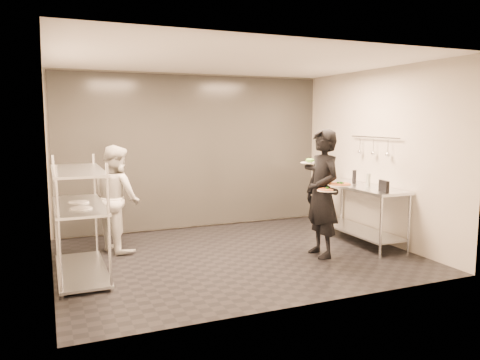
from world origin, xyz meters
name	(u,v)px	position (x,y,z in m)	size (l,w,h in m)	color
room_shell	(209,155)	(0.00, 1.18, 1.40)	(5.00, 4.00, 2.80)	black
pass_rack	(80,216)	(-2.15, 0.00, 0.77)	(0.60, 1.60, 1.50)	silver
prep_counter	(359,203)	(2.18, 0.00, 0.63)	(0.60, 1.80, 0.92)	silver
utensil_rail	(374,147)	(2.43, 0.00, 1.55)	(0.07, 1.20, 0.31)	silver
waiter	(322,193)	(1.15, -0.49, 0.93)	(0.67, 0.44, 1.85)	black
chef	(117,198)	(-1.55, 0.96, 0.81)	(0.78, 0.61, 1.61)	beige
pizza_plate_near	(327,190)	(1.08, -0.73, 1.02)	(0.29, 0.29, 0.05)	white
pizza_plate_far	(340,184)	(1.26, -0.76, 1.09)	(0.34, 0.34, 0.05)	white
salad_plate	(310,161)	(1.11, -0.21, 1.37)	(0.28, 0.28, 0.07)	white
pos_monitor	(384,186)	(2.06, -0.72, 1.01)	(0.05, 0.25, 0.18)	black
bottle_green	(326,173)	(2.05, 0.80, 1.05)	(0.07, 0.07, 0.26)	gray
bottle_clear	(368,180)	(2.24, -0.13, 1.02)	(0.06, 0.06, 0.21)	gray
bottle_dark	(354,177)	(2.24, 0.24, 1.03)	(0.07, 0.07, 0.23)	black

